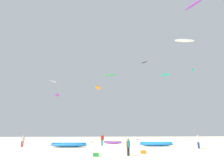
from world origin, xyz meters
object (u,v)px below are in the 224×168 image
object	(u,v)px
person_right	(198,141)
cooler_box	(143,152)
kite_aloft_0	(194,4)
kite_aloft_7	(98,88)
kite_aloft_3	(57,95)
kite_aloft_8	(192,70)
kite_aloft_5	(110,75)
person_left	(102,139)
person_midground	(23,140)
person_foreground	(128,145)
kite_aloft_1	(144,62)
kite_aloft_6	(184,41)
kite_aloft_2	(54,81)
kite_aloft_4	(165,75)
kite_grounded_far	(69,145)
kite_grounded_mid	(113,142)
gear_bag	(96,155)
kite_grounded_near	(156,144)

from	to	relation	value
person_right	cooler_box	xyz separation A→B (m)	(-8.74, -4.93, -0.83)
kite_aloft_0	kite_aloft_7	size ratio (longest dim) A/B	1.07
cooler_box	kite_aloft_3	distance (m)	25.42
person_right	kite_aloft_8	xyz separation A→B (m)	(11.03, 20.06, 16.89)
kite_aloft_3	kite_aloft_5	world-z (taller)	kite_aloft_5
person_left	kite_aloft_0	distance (m)	32.11
person_midground	kite_aloft_3	world-z (taller)	kite_aloft_3
person_foreground	cooler_box	bearing A→B (deg)	-90.76
kite_aloft_3	kite_aloft_1	bearing A→B (deg)	16.40
kite_aloft_0	kite_aloft_6	distance (m)	7.32
person_midground	kite_aloft_2	xyz separation A→B (m)	(-0.05, 16.29, 13.21)
person_midground	kite_aloft_3	xyz separation A→B (m)	(2.40, 9.95, 8.60)
person_foreground	kite_aloft_0	size ratio (longest dim) A/B	0.35
person_foreground	kite_aloft_4	bearing A→B (deg)	-67.04
kite_grounded_far	kite_aloft_8	world-z (taller)	kite_aloft_8
kite_aloft_5	kite_grounded_mid	bearing A→B (deg)	-92.37
person_foreground	gear_bag	distance (m)	3.24
person_left	kite_grounded_mid	size ratio (longest dim) A/B	0.48
kite_grounded_mid	kite_aloft_7	world-z (taller)	kite_aloft_7
kite_aloft_2	kite_grounded_near	bearing A→B (deg)	-39.04
kite_aloft_2	kite_aloft_6	distance (m)	32.02
person_foreground	kite_aloft_7	world-z (taller)	kite_aloft_7
cooler_box	person_foreground	bearing A→B (deg)	-140.17
person_left	person_right	size ratio (longest dim) A/B	1.04
kite_grounded_mid	kite_grounded_far	world-z (taller)	kite_grounded_far
person_right	person_midground	bearing A→B (deg)	-22.86
kite_grounded_mid	kite_grounded_far	bearing A→B (deg)	-134.55
kite_grounded_far	kite_aloft_7	bearing A→B (deg)	77.38
kite_aloft_7	person_foreground	bearing A→B (deg)	-83.95
kite_aloft_0	kite_aloft_5	bearing A→B (deg)	125.75
kite_grounded_mid	gear_bag	bearing A→B (deg)	-99.64
kite_aloft_1	kite_aloft_6	world-z (taller)	kite_aloft_6
kite_aloft_6	kite_aloft_8	world-z (taller)	kite_aloft_6
kite_aloft_0	kite_aloft_5	xyz separation A→B (m)	(-15.61, 21.69, -9.00)
kite_grounded_near	kite_aloft_8	bearing A→B (deg)	45.38
kite_aloft_3	kite_aloft_5	bearing A→B (deg)	48.33
kite_grounded_far	person_midground	bearing A→B (deg)	171.58
person_right	kite_aloft_0	size ratio (longest dim) A/B	0.37
kite_aloft_1	kite_aloft_8	xyz separation A→B (m)	(12.57, -0.47, -1.92)
kite_aloft_4	kite_aloft_5	size ratio (longest dim) A/B	0.71
gear_bag	kite_aloft_3	distance (m)	24.76
person_foreground	person_right	size ratio (longest dim) A/B	0.96
cooler_box	kite_grounded_near	bearing A→B (deg)	65.25
kite_grounded_mid	kite_aloft_5	bearing A→B (deg)	87.63
kite_aloft_0	kite_aloft_8	bearing A→B (deg)	68.14
gear_bag	kite_aloft_3	bearing A→B (deg)	111.94
cooler_box	kite_aloft_2	size ratio (longest dim) A/B	0.22
kite_aloft_5	person_midground	bearing A→B (deg)	-121.69
person_left	kite_grounded_far	distance (m)	5.48
kite_aloft_1	kite_aloft_8	bearing A→B (deg)	-2.15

